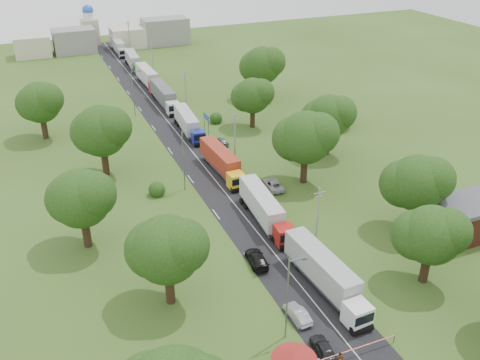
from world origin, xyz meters
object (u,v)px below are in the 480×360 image
boom_barrier (346,353)px  truck_0 (326,274)px  info_sign (206,120)px  car_lane_mid (298,314)px  car_lane_front (323,348)px

boom_barrier → truck_0: bearing=70.4°
truck_0 → boom_barrier: bearing=-109.6°
info_sign → car_lane_mid: bearing=-98.8°
info_sign → truck_0: truck_0 is taller
truck_0 → car_lane_front: 10.21m
truck_0 → car_lane_front: truck_0 is taller
boom_barrier → info_sign: 60.39m
info_sign → car_lane_mid: 53.68m
boom_barrier → car_lane_mid: bearing=103.2°
boom_barrier → truck_0: truck_0 is taller
info_sign → car_lane_front: 59.12m
boom_barrier → info_sign: info_sign is taller
car_lane_front → car_lane_mid: (0.00, 5.50, -0.02)m
boom_barrier → truck_0: 10.83m
car_lane_mid → info_sign: bearing=-102.5°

